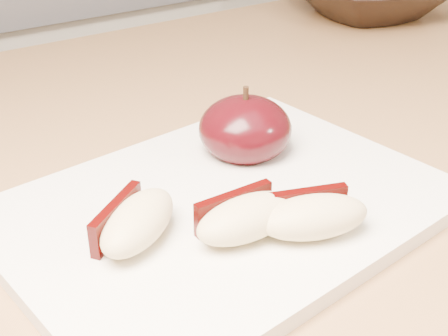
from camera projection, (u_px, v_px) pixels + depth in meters
cutting_board at (224, 207)px, 0.42m from camera, size 0.32×0.25×0.01m
apple_half at (245, 129)px, 0.48m from camera, size 0.09×0.09×0.06m
apple_wedge_a at (135, 221)px, 0.38m from camera, size 0.08×0.07×0.03m
apple_wedge_b at (246, 217)px, 0.38m from camera, size 0.07×0.04×0.03m
apple_wedge_c at (312, 216)px, 0.38m from camera, size 0.08×0.06×0.03m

